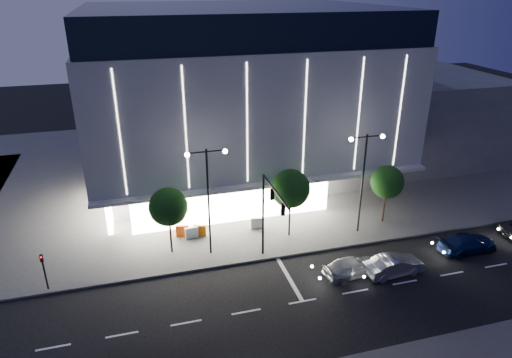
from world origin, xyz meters
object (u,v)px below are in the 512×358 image
object	(u,v)px
traffic_mast	(269,207)
street_lamp_west	(208,187)
ped_signal_far	(44,268)
barrier_b	(192,233)
street_lamp_east	(364,170)
tree_right	(387,184)
car_third	(468,243)
car_lead	(352,267)
barrier_c	(183,231)
barrier_d	(257,223)
tree_mid	(291,191)
car_second	(394,265)
tree_left	(169,209)
barrier_a	(200,230)

from	to	relation	value
traffic_mast	street_lamp_west	bearing A→B (deg)	146.35
ped_signal_far	barrier_b	world-z (taller)	ped_signal_far
street_lamp_east	tree_right	distance (m)	3.81
car_third	tree_right	bearing A→B (deg)	30.97
traffic_mast	car_third	size ratio (longest dim) A/B	1.41
car_lead	barrier_c	world-z (taller)	car_lead
tree_right	barrier_d	world-z (taller)	tree_right
tree_mid	car_lead	world-z (taller)	tree_mid
car_lead	barrier_c	distance (m)	14.47
traffic_mast	tree_mid	bearing A→B (deg)	50.58
barrier_c	barrier_d	bearing A→B (deg)	8.45
car_second	car_third	world-z (taller)	car_second
street_lamp_east	barrier_b	distance (m)	15.33
tree_right	barrier_d	bearing A→B (deg)	171.06
tree_left	barrier_b	bearing A→B (deg)	42.65
traffic_mast	street_lamp_east	xyz separation A→B (m)	(9.00, 2.66, 0.93)
ped_signal_far	tree_right	world-z (taller)	tree_right
street_lamp_west	barrier_c	size ratio (longest dim) A/B	8.18
street_lamp_east	barrier_c	world-z (taller)	street_lamp_east
ped_signal_far	tree_mid	bearing A→B (deg)	7.55
tree_mid	barrier_d	size ratio (longest dim) A/B	5.59
street_lamp_east	tree_left	world-z (taller)	street_lamp_east
car_third	barrier_a	size ratio (longest dim) A/B	4.57
street_lamp_east	tree_mid	world-z (taller)	street_lamp_east
car_third	barrier_b	size ratio (longest dim) A/B	4.57
ped_signal_far	car_second	xyz separation A→B (m)	(24.72, -4.83, -1.13)
street_lamp_west	street_lamp_east	bearing A→B (deg)	0.00
car_third	barrier_c	size ratio (longest dim) A/B	4.57
traffic_mast	tree_left	bearing A→B (deg)	152.16
car_lead	barrier_c	size ratio (longest dim) A/B	4.02
tree_mid	street_lamp_west	bearing A→B (deg)	-171.74
ped_signal_far	car_second	bearing A→B (deg)	-11.05
barrier_a	tree_mid	bearing A→B (deg)	4.17
tree_left	tree_right	xyz separation A→B (m)	(19.00, -0.00, -0.15)
street_lamp_west	car_lead	world-z (taller)	street_lamp_west
ped_signal_far	barrier_c	size ratio (longest dim) A/B	2.73
traffic_mast	barrier_a	distance (m)	8.35
traffic_mast	tree_right	distance (m)	12.63
traffic_mast	tree_mid	size ratio (longest dim) A/B	1.15
tree_left	barrier_a	distance (m)	4.64
tree_right	street_lamp_east	bearing A→B (deg)	-161.37
tree_mid	barrier_c	distance (m)	9.86
traffic_mast	barrier_d	bearing A→B (deg)	83.28
street_lamp_west	tree_left	distance (m)	3.69
street_lamp_west	car_third	size ratio (longest dim) A/B	1.79
car_lead	barrier_d	world-z (taller)	car_lead
tree_left	barrier_d	xyz separation A→B (m)	(7.62, 1.79, -3.38)
tree_right	barrier_c	size ratio (longest dim) A/B	5.01
traffic_mast	car_third	distance (m)	16.89
tree_mid	barrier_d	world-z (taller)	tree_mid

